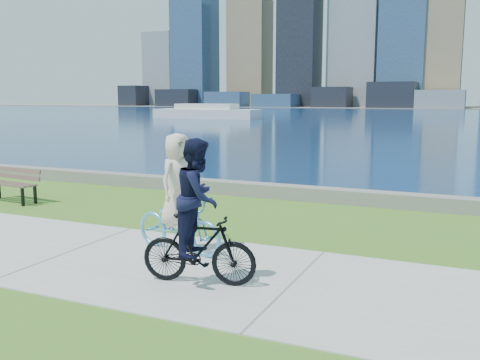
% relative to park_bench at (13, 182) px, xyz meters
% --- Properties ---
extents(ground, '(320.00, 320.00, 0.00)m').
position_rel_park_bench_xyz_m(ground, '(4.47, -2.97, -0.51)').
color(ground, '#3B691B').
rests_on(ground, ground).
extents(concrete_path, '(80.00, 3.50, 0.02)m').
position_rel_park_bench_xyz_m(concrete_path, '(4.47, -2.97, -0.50)').
color(concrete_path, '#AEAFA9').
rests_on(concrete_path, ground).
extents(seawall, '(90.00, 0.50, 0.35)m').
position_rel_park_bench_xyz_m(seawall, '(4.47, 3.23, -0.34)').
color(seawall, slate).
rests_on(seawall, ground).
extents(bay_water, '(320.00, 131.00, 0.01)m').
position_rel_park_bench_xyz_m(bay_water, '(4.47, 69.03, -0.51)').
color(bay_water, navy).
rests_on(bay_water, ground).
extents(far_shore, '(320.00, 30.00, 0.12)m').
position_rel_park_bench_xyz_m(far_shore, '(4.47, 127.03, -0.45)').
color(far_shore, slate).
rests_on(far_shore, ground).
extents(city_skyline, '(179.70, 23.09, 76.00)m').
position_rel_park_bench_xyz_m(city_skyline, '(1.53, 126.23, 22.10)').
color(city_skyline, black).
rests_on(city_skyline, ground).
extents(ferry_near, '(13.18, 3.77, 1.79)m').
position_rel_park_bench_xyz_m(ferry_near, '(-19.97, 48.71, 0.23)').
color(ferry_near, silver).
rests_on(ferry_near, ground).
extents(park_bench, '(1.67, 0.73, 0.84)m').
position_rel_park_bench_xyz_m(park_bench, '(0.00, 0.00, 0.00)').
color(park_bench, black).
rests_on(park_bench, ground).
extents(cyclist_woman, '(0.99, 1.93, 2.03)m').
position_rel_park_bench_xyz_m(cyclist_woman, '(6.17, -2.17, 0.26)').
color(cyclist_woman, '#5BB3DE').
rests_on(cyclist_woman, ground).
extents(cyclist_man, '(0.79, 1.73, 2.07)m').
position_rel_park_bench_xyz_m(cyclist_man, '(7.25, -3.46, 0.38)').
color(cyclist_man, black).
rests_on(cyclist_man, ground).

